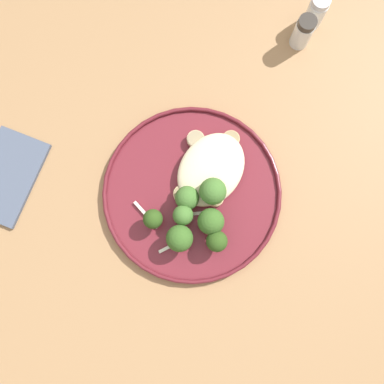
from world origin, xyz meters
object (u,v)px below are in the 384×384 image
object	(u,v)px
seared_scallop_large_seared	(215,198)
pepper_shaker	(303,32)
seared_scallop_left_edge	(198,163)
broccoli_floret_front_edge	(180,238)
dinner_plate	(192,193)
broccoli_floret_left_leaning	(153,219)
salt_shaker	(316,12)
seared_scallop_tiny_bay	(196,140)
folded_napkin	(7,177)
broccoli_floret_center_pile	(187,198)
broccoli_floret_tall_stalk	(211,222)
seared_scallop_half_hidden	(182,194)
seared_scallop_right_edge	(231,139)
broccoli_floret_near_rim	(183,215)
broccoli_floret_rear_charred	(213,191)
broccoli_floret_right_tilted	(216,243)
seared_scallop_center_golden	(228,158)

from	to	relation	value
seared_scallop_large_seared	pepper_shaker	bearing A→B (deg)	-175.09
seared_scallop_left_edge	broccoli_floret_front_edge	xyz separation A→B (m)	(0.12, 0.04, 0.02)
dinner_plate	broccoli_floret_left_leaning	bearing A→B (deg)	-20.09
seared_scallop_large_seared	broccoli_floret_left_leaning	xyz separation A→B (m)	(0.08, -0.06, 0.02)
salt_shaker	seared_scallop_tiny_bay	bearing A→B (deg)	-9.76
folded_napkin	salt_shaker	size ratio (longest dim) A/B	2.24
broccoli_floret_center_pile	broccoli_floret_tall_stalk	bearing A→B (deg)	77.32
seared_scallop_half_hidden	folded_napkin	distance (m)	0.29
dinner_plate	broccoli_floret_front_edge	bearing A→B (deg)	18.82
salt_shaker	pepper_shaker	bearing A→B (deg)	0.00
seared_scallop_tiny_bay	pepper_shaker	xyz separation A→B (m)	(-0.25, 0.05, 0.01)
broccoli_floret_left_leaning	salt_shaker	bearing A→B (deg)	175.40
dinner_plate	seared_scallop_right_edge	xyz separation A→B (m)	(-0.11, 0.01, 0.01)
seared_scallop_right_edge	broccoli_floret_front_edge	distance (m)	0.18
seared_scallop_half_hidden	seared_scallop_tiny_bay	distance (m)	0.09
broccoli_floret_near_rim	folded_napkin	distance (m)	0.30
dinner_plate	broccoli_floret_rear_charred	bearing A→B (deg)	115.35
seared_scallop_left_edge	broccoli_floret_tall_stalk	distance (m)	0.10
broccoli_floret_center_pile	broccoli_floret_rear_charred	bearing A→B (deg)	135.29
dinner_plate	broccoli_floret_front_edge	distance (m)	0.09
broccoli_floret_front_edge	broccoli_floret_near_rim	bearing A→B (deg)	-155.34
broccoli_floret_tall_stalk	broccoli_floret_front_edge	distance (m)	0.05
seared_scallop_right_edge	broccoli_floret_left_leaning	size ratio (longest dim) A/B	0.59
seared_scallop_right_edge	broccoli_floret_right_tilted	bearing A→B (deg)	23.63
seared_scallop_left_edge	broccoli_floret_left_leaning	world-z (taller)	broccoli_floret_left_leaning
broccoli_floret_right_tilted	pepper_shaker	size ratio (longest dim) A/B	0.76
seared_scallop_tiny_bay	salt_shaker	distance (m)	0.30
broccoli_floret_tall_stalk	salt_shaker	world-z (taller)	broccoli_floret_tall_stalk
seared_scallop_right_edge	broccoli_floret_near_rim	size ratio (longest dim) A/B	0.54
broccoli_floret_near_rim	pepper_shaker	size ratio (longest dim) A/B	0.76
broccoli_floret_left_leaning	broccoli_floret_tall_stalk	distance (m)	0.09
seared_scallop_half_hidden	folded_napkin	bearing A→B (deg)	-63.46
broccoli_floret_rear_charred	broccoli_floret_front_edge	bearing A→B (deg)	-2.60
seared_scallop_large_seared	broccoli_floret_left_leaning	size ratio (longest dim) A/B	0.58
broccoli_floret_right_tilted	seared_scallop_left_edge	bearing A→B (deg)	-135.84
pepper_shaker	folded_napkin	bearing A→B (deg)	-30.95
seared_scallop_tiny_bay	pepper_shaker	world-z (taller)	pepper_shaker
broccoli_floret_front_edge	broccoli_floret_rear_charred	size ratio (longest dim) A/B	0.88
broccoli_floret_left_leaning	broccoli_floret_tall_stalk	xyz separation A→B (m)	(-0.04, 0.08, 0.01)
seared_scallop_half_hidden	seared_scallop_large_seared	distance (m)	0.05
broccoli_floret_front_edge	seared_scallop_right_edge	bearing A→B (deg)	-174.05
dinner_plate	seared_scallop_right_edge	size ratio (longest dim) A/B	10.47
broccoli_floret_near_rim	broccoli_floret_left_leaning	world-z (taller)	broccoli_floret_near_rim
salt_shaker	broccoli_floret_front_edge	bearing A→B (deg)	1.99
seared_scallop_large_seared	broccoli_floret_rear_charred	xyz separation A→B (m)	(-0.00, -0.01, 0.03)
broccoli_floret_center_pile	seared_scallop_center_golden	bearing A→B (deg)	169.38
broccoli_floret_rear_charred	folded_napkin	bearing A→B (deg)	-62.64
broccoli_floret_near_rim	broccoli_floret_left_leaning	size ratio (longest dim) A/B	1.09
seared_scallop_tiny_bay	broccoli_floret_front_edge	bearing A→B (deg)	23.80
broccoli_floret_left_leaning	salt_shaker	distance (m)	0.44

